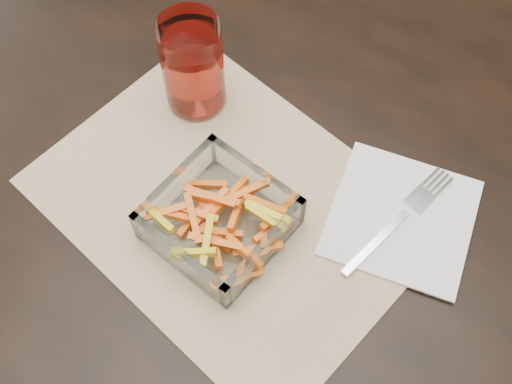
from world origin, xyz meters
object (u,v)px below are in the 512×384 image
fork (401,218)px  glass_bowl (220,221)px  dining_table (230,167)px  tumbler (193,68)px

fork → glass_bowl: bearing=-131.3°
dining_table → fork: (0.25, 0.01, 0.10)m
glass_bowl → tumbler: bearing=134.5°
dining_table → glass_bowl: size_ratio=10.23×
glass_bowl → fork: (0.17, 0.13, -0.02)m
glass_bowl → tumbler: (-0.14, 0.14, 0.04)m
glass_bowl → fork: size_ratio=0.82×
tumbler → fork: bearing=-1.7°
glass_bowl → fork: bearing=37.1°
dining_table → fork: fork is taller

